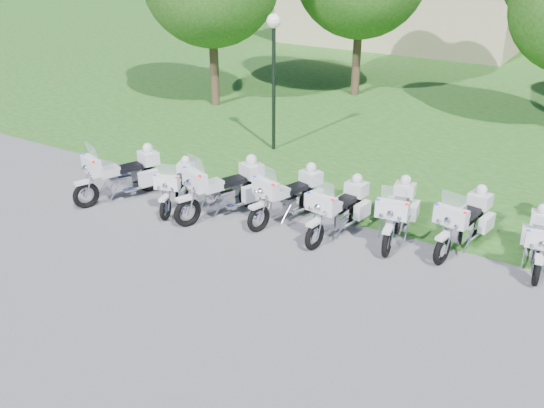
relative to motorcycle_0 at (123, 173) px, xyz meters
The scene contains 12 objects.
ground 4.09m from the motorcycle_0, 17.38° to the right, with size 100.00×100.00×0.00m, color #5C5C61.
grass_lawn 26.09m from the motorcycle_0, 81.53° to the left, with size 100.00×48.00×0.01m, color #215C1D.
motorcycle_0 is the anchor object (origin of this frame).
motorcycle_1 1.63m from the motorcycle_0, 13.75° to the left, with size 1.10×2.03×1.41m.
motorcycle_2 3.02m from the motorcycle_0, 11.30° to the left, with size 1.47×2.51×1.78m.
motorcycle_3 4.64m from the motorcycle_0, 15.02° to the left, with size 1.23×2.36×1.63m.
motorcycle_4 6.00m from the motorcycle_0, 11.01° to the left, with size 0.97×2.39×1.61m.
motorcycle_5 7.33m from the motorcycle_0, 13.41° to the left, with size 1.02×2.37×1.60m.
motorcycle_6 8.84m from the motorcycle_0, 13.16° to the left, with size 1.04×2.40×1.62m.
motorcycle_7 10.42m from the motorcycle_0, 11.54° to the left, with size 0.92×2.11×1.43m.
lamp_post 6.23m from the motorcycle_0, 75.80° to the left, with size 0.44×0.44×4.35m.
building_west 26.92m from the motorcycle_0, 94.60° to the left, with size 14.56×8.32×4.10m.
Camera 1 is at (7.50, -9.55, 6.77)m, focal length 40.00 mm.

